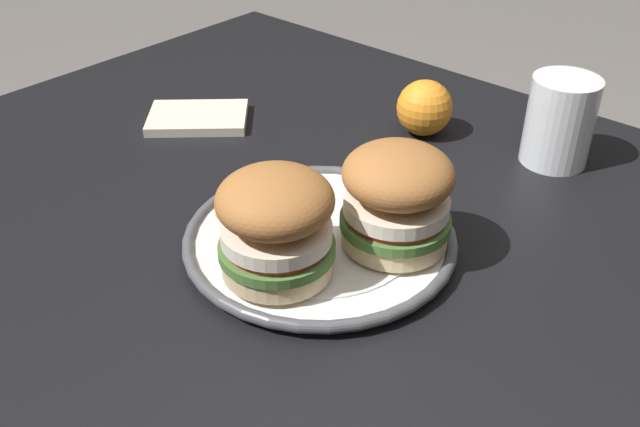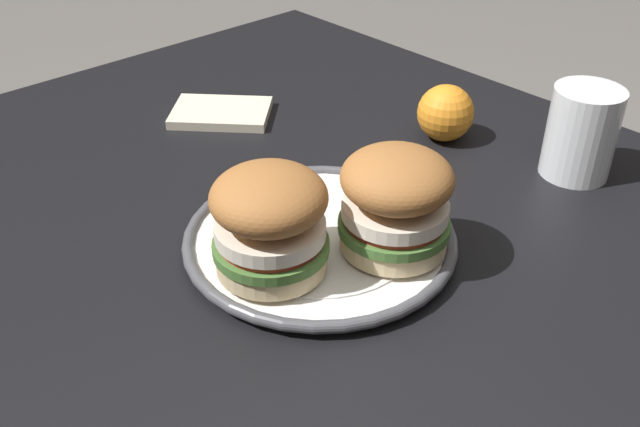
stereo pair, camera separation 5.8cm
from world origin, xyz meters
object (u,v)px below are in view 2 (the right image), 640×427
object	(u,v)px
dinner_plate	(320,239)
whole_orange	(445,113)
sandwich_half_right	(270,220)
dining_table	(386,342)
sandwich_half_left	(391,201)
drinking_glass	(580,139)

from	to	relation	value
dinner_plate	whole_orange	distance (m)	0.28
dinner_plate	whole_orange	bearing A→B (deg)	103.41
whole_orange	sandwich_half_right	bearing A→B (deg)	-77.75
dining_table	sandwich_half_left	xyz separation A→B (m)	(-0.00, -0.00, 0.18)
sandwich_half_left	drinking_glass	distance (m)	0.28
dinner_plate	sandwich_half_left	bearing A→B (deg)	28.22
dining_table	sandwich_half_right	xyz separation A→B (m)	(-0.05, -0.11, 0.18)
dinner_plate	drinking_glass	bearing A→B (deg)	73.60
sandwich_half_left	drinking_glass	world-z (taller)	sandwich_half_left
dining_table	drinking_glass	world-z (taller)	drinking_glass
sandwich_half_right	dinner_plate	bearing A→B (deg)	97.56
dining_table	sandwich_half_right	world-z (taller)	sandwich_half_right
dinner_plate	drinking_glass	distance (m)	0.33
sandwich_half_left	sandwich_half_right	size ratio (longest dim) A/B	0.96
dinner_plate	sandwich_half_left	distance (m)	0.09
sandwich_half_right	drinking_glass	xyz separation A→B (m)	(0.08, 0.38, -0.02)
dinner_plate	drinking_glass	world-z (taller)	drinking_glass
sandwich_half_right	whole_orange	bearing A→B (deg)	102.25
sandwich_half_right	whole_orange	xyz separation A→B (m)	(-0.07, 0.34, -0.03)
sandwich_half_right	drinking_glass	world-z (taller)	sandwich_half_right
sandwich_half_left	sandwich_half_right	distance (m)	0.11
dining_table	drinking_glass	distance (m)	0.32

